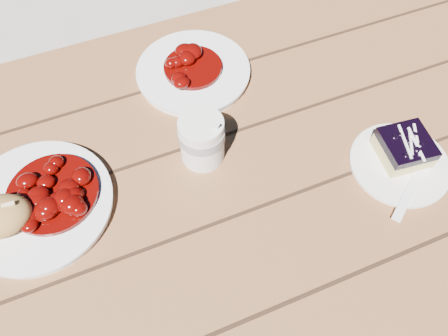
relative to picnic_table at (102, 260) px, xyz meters
name	(u,v)px	position (x,y,z in m)	size (l,w,h in m)	color
ground	(147,326)	(0.00, 0.00, -0.59)	(60.00, 60.00, 0.00)	#A49E95
picnic_table	(102,260)	(0.00, 0.00, 0.00)	(2.00, 1.55, 0.75)	brown
main_plate	(38,206)	(-0.05, 0.06, 0.17)	(0.24, 0.24, 0.02)	white
goulash_stew	(49,189)	(-0.02, 0.06, 0.20)	(0.15, 0.15, 0.04)	#540503
dessert_plate	(399,165)	(0.55, -0.10, 0.17)	(0.17, 0.17, 0.01)	white
blueberry_cake	(404,148)	(0.56, -0.08, 0.19)	(0.09, 0.09, 0.05)	#D6C474
fork_dessert	(409,192)	(0.53, -0.15, 0.17)	(0.03, 0.16, 0.01)	white
coffee_cup	(202,140)	(0.24, 0.05, 0.21)	(0.08, 0.08, 0.10)	white
second_plate	(193,72)	(0.29, 0.24, 0.17)	(0.22, 0.22, 0.02)	white
second_stew	(192,62)	(0.29, 0.24, 0.20)	(0.12, 0.12, 0.04)	#540503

